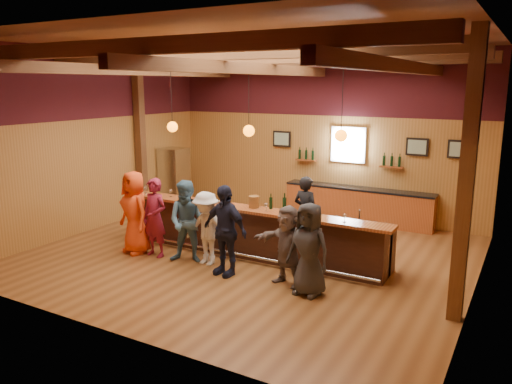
% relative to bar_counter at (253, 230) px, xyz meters
% --- Properties ---
extents(room, '(9.04, 9.00, 4.52)m').
position_rel_bar_counter_xyz_m(room, '(-0.02, -0.09, 2.69)').
color(room, brown).
rests_on(room, ground).
extents(bar_counter, '(6.30, 1.07, 1.11)m').
position_rel_bar_counter_xyz_m(bar_counter, '(0.00, 0.00, 0.00)').
color(bar_counter, black).
rests_on(bar_counter, ground).
extents(back_bar_cabinet, '(4.00, 0.52, 0.95)m').
position_rel_bar_counter_xyz_m(back_bar_cabinet, '(1.18, 3.57, -0.05)').
color(back_bar_cabinet, brown).
rests_on(back_bar_cabinet, ground).
extents(window, '(0.95, 0.09, 0.95)m').
position_rel_bar_counter_xyz_m(window, '(0.78, 3.80, 1.53)').
color(window, silver).
rests_on(window, room).
extents(framed_pictures, '(5.35, 0.05, 0.45)m').
position_rel_bar_counter_xyz_m(framed_pictures, '(1.65, 3.79, 1.58)').
color(framed_pictures, black).
rests_on(framed_pictures, room).
extents(wine_shelves, '(3.00, 0.18, 0.30)m').
position_rel_bar_counter_xyz_m(wine_shelves, '(0.78, 3.73, 1.10)').
color(wine_shelves, brown).
rests_on(wine_shelves, room).
extents(pendant_lights, '(4.24, 0.24, 1.37)m').
position_rel_bar_counter_xyz_m(pendant_lights, '(-0.02, -0.15, 2.19)').
color(pendant_lights, black).
rests_on(pendant_lights, room).
extents(stainless_fridge, '(0.70, 0.70, 1.80)m').
position_rel_bar_counter_xyz_m(stainless_fridge, '(-4.12, 2.45, 0.38)').
color(stainless_fridge, silver).
rests_on(stainless_fridge, ground).
extents(customer_orange, '(1.03, 0.83, 1.82)m').
position_rel_bar_counter_xyz_m(customer_orange, '(-2.28, -1.21, 0.39)').
color(customer_orange, '#E84415').
rests_on(customer_orange, ground).
extents(customer_redvest, '(0.65, 0.45, 1.71)m').
position_rel_bar_counter_xyz_m(customer_redvest, '(-1.76, -1.17, 0.33)').
color(customer_redvest, maroon).
rests_on(customer_redvest, ground).
extents(customer_denim, '(1.01, 0.90, 1.73)m').
position_rel_bar_counter_xyz_m(customer_denim, '(-0.91, -1.12, 0.34)').
color(customer_denim, '#466E8C').
rests_on(customer_denim, ground).
extents(customer_white, '(1.03, 0.65, 1.53)m').
position_rel_bar_counter_xyz_m(customer_white, '(-0.50, -1.05, 0.24)').
color(customer_white, silver).
rests_on(customer_white, ground).
extents(customer_navy, '(1.10, 0.61, 1.78)m').
position_rel_bar_counter_xyz_m(customer_navy, '(0.12, -1.33, 0.37)').
color(customer_navy, '#191C32').
rests_on(customer_navy, ground).
extents(customer_brown, '(1.46, 0.74, 1.51)m').
position_rel_bar_counter_xyz_m(customer_brown, '(1.40, -1.19, 0.23)').
color(customer_brown, '#61524E').
rests_on(customer_brown, ground).
extents(customer_dark, '(0.88, 0.64, 1.66)m').
position_rel_bar_counter_xyz_m(customer_dark, '(1.92, -1.41, 0.31)').
color(customer_dark, '#29292C').
rests_on(customer_dark, ground).
extents(bartender, '(0.67, 0.50, 1.67)m').
position_rel_bar_counter_xyz_m(bartender, '(0.88, 0.81, 0.32)').
color(bartender, black).
rests_on(bartender, ground).
extents(ice_bucket, '(0.23, 0.23, 0.25)m').
position_rel_bar_counter_xyz_m(ice_bucket, '(0.16, -0.25, 0.71)').
color(ice_bucket, olive).
rests_on(ice_bucket, bar_counter).
extents(bottle_a, '(0.07, 0.07, 0.32)m').
position_rel_bar_counter_xyz_m(bottle_a, '(0.52, -0.17, 0.71)').
color(bottle_a, black).
rests_on(bottle_a, bar_counter).
extents(bottle_b, '(0.08, 0.08, 0.37)m').
position_rel_bar_counter_xyz_m(bottle_b, '(0.83, -0.17, 0.73)').
color(bottle_b, black).
rests_on(bottle_b, bar_counter).
extents(glass_a, '(0.07, 0.07, 0.16)m').
position_rel_bar_counter_xyz_m(glass_a, '(-2.79, -0.28, 0.70)').
color(glass_a, silver).
rests_on(glass_a, bar_counter).
extents(glass_b, '(0.08, 0.08, 0.18)m').
position_rel_bar_counter_xyz_m(glass_b, '(-2.00, -0.31, 0.72)').
color(glass_b, silver).
rests_on(glass_b, bar_counter).
extents(glass_c, '(0.07, 0.07, 0.16)m').
position_rel_bar_counter_xyz_m(glass_c, '(-1.65, -0.29, 0.70)').
color(glass_c, silver).
rests_on(glass_c, bar_counter).
extents(glass_d, '(0.09, 0.09, 0.20)m').
position_rel_bar_counter_xyz_m(glass_d, '(-0.87, -0.43, 0.73)').
color(glass_d, silver).
rests_on(glass_d, bar_counter).
extents(glass_e, '(0.09, 0.09, 0.20)m').
position_rel_bar_counter_xyz_m(glass_e, '(-0.63, -0.30, 0.73)').
color(glass_e, silver).
rests_on(glass_e, bar_counter).
extents(glass_f, '(0.08, 0.08, 0.18)m').
position_rel_bar_counter_xyz_m(glass_f, '(0.54, -0.41, 0.72)').
color(glass_f, silver).
rests_on(glass_f, bar_counter).
extents(glass_g, '(0.09, 0.09, 0.20)m').
position_rel_bar_counter_xyz_m(glass_g, '(1.59, -0.36, 0.73)').
color(glass_g, silver).
rests_on(glass_g, bar_counter).
extents(glass_h, '(0.07, 0.07, 0.17)m').
position_rel_bar_counter_xyz_m(glass_h, '(2.20, -0.39, 0.71)').
color(glass_h, silver).
rests_on(glass_h, bar_counter).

